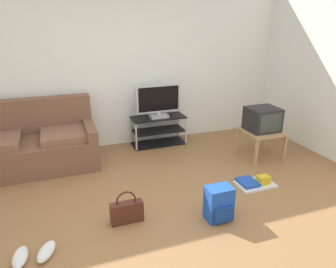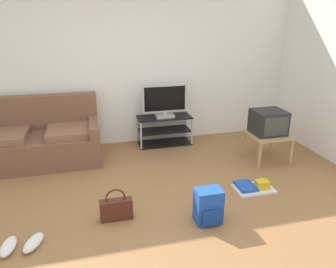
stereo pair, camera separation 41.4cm
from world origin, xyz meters
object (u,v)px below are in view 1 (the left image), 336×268
Objects in this scene: couch at (33,145)px; sneakers_pair at (33,254)px; side_table at (262,134)px; backpack at (219,204)px; handbag at (127,211)px; floor_tray at (255,183)px; crt_tv at (263,119)px; tv_stand at (158,130)px; flat_tv at (158,101)px.

couch is 4.24× the size of sneakers_pair.
backpack is at bearing -138.44° from side_table.
handbag is 1.77m from floor_tray.
couch is at bearing 118.21° from handbag.
couch is 2.84m from backpack.
crt_tv is 1.96m from backpack.
tv_stand is 2.36× the size of backpack.
side_table reaches higher than backpack.
backpack is at bearing -0.81° from sneakers_pair.
flat_tv is (-0.00, -0.02, 0.52)m from tv_stand.
flat_tv is at bearing 142.85° from side_table.
handbag is 0.97m from sneakers_pair.
side_table is 0.24m from crt_tv.
floor_tray is at bearing -30.52° from couch.
tv_stand is at bearing 90.00° from flat_tv.
floor_tray is (-0.62, -0.80, -0.57)m from crt_tv.
crt_tv is (1.35, -1.03, 0.37)m from tv_stand.
sneakers_pair is at bearing -130.68° from tv_stand.
flat_tv is 1.74m from side_table.
tv_stand is 1.98m from floor_tray.
couch is at bearing -173.76° from tv_stand.
tv_stand is at bearing 142.25° from side_table.
backpack is (-0.07, -2.31, -0.06)m from tv_stand.
tv_stand is (2.00, 0.22, -0.09)m from couch.
tv_stand reaches higher than handbag.
tv_stand is 1.74m from crt_tv.
side_table is at bearing 51.64° from floor_tray.
floor_tray is (0.73, -1.80, -0.72)m from flat_tv.
crt_tv reaches higher than handbag.
side_table is 1.05m from floor_tray.
sneakers_pair is (-3.31, -1.24, -0.33)m from side_table.
crt_tv reaches higher than side_table.
couch is 4.61× the size of backpack.
backpack is at bearing -149.16° from floor_tray.
couch reaches higher than handbag.
backpack is at bearing -91.86° from tv_stand.
handbag is 0.89× the size of sneakers_pair.
side_table is 1.53× the size of handbag.
flat_tv reaches higher than crt_tv.
sneakers_pair is 2.73m from floor_tray.
floor_tray is at bearing 9.59° from sneakers_pair.
side_table is at bearing 49.62° from backpack.
floor_tray is (0.81, 0.48, -0.15)m from backpack.
couch reaches higher than side_table.
sneakers_pair is (-0.93, -0.26, -0.09)m from handbag.
couch is 3.85× the size of crt_tv.
side_table is at bearing 20.48° from sneakers_pair.
backpack is 1.89m from sneakers_pair.
sneakers_pair is at bearing -130.96° from flat_tv.
couch reaches higher than crt_tv.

